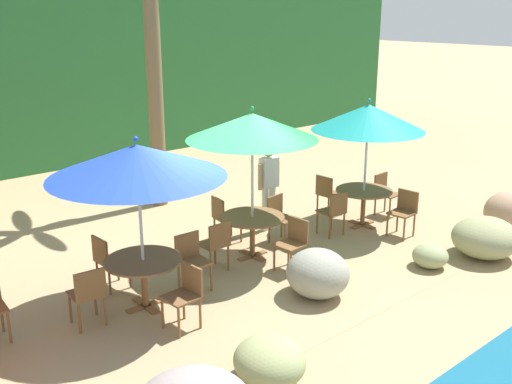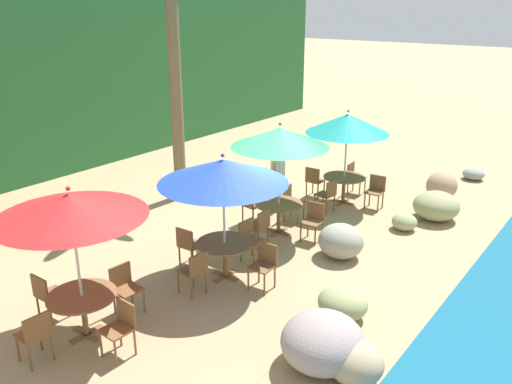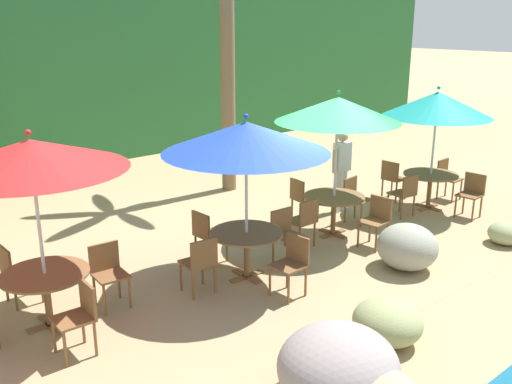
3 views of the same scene
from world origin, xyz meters
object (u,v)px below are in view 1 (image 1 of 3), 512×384
chair_green_inland (223,216)px  dining_table_green (252,223)px  chair_green_seaward (279,215)px  chair_teal_left (334,210)px  chair_teal_inland (327,192)px  umbrella_green (252,126)px  chair_blue_inland (107,259)px  chair_green_left (216,243)px  umbrella_teal (368,118)px  chair_blue_right (186,292)px  palm_tree_second (152,24)px  chair_blue_seaward (191,257)px  dining_table_blue (144,268)px  waiter_in_white (269,181)px  chair_teal_seaward (385,191)px  dining_table_teal (364,196)px  chair_blue_left (88,293)px  chair_teal_right (404,210)px  umbrella_blue (137,161)px  chair_green_right (294,240)px

chair_green_inland → dining_table_green: bearing=-92.2°
chair_green_seaward → chair_teal_left: size_ratio=1.00×
dining_table_green → chair_teal_inland: (2.53, 0.59, -0.10)m
chair_green_inland → umbrella_green: bearing=-92.2°
chair_blue_inland → chair_green_left: 1.72m
umbrella_teal → chair_teal_left: (-0.85, -0.00, -1.65)m
umbrella_green → chair_teal_left: (1.79, -0.26, -1.78)m
chair_blue_right → chair_blue_inland: bearing=99.3°
chair_teal_inland → palm_tree_second: 4.93m
chair_blue_seaward → dining_table_green: bearing=11.7°
dining_table_blue → waiter_in_white: 3.66m
chair_blue_seaward → chair_teal_left: (3.28, 0.05, 0.00)m
chair_teal_seaward → dining_table_green: bearing=178.0°
chair_blue_right → umbrella_green: 3.07m
dining_table_teal → chair_teal_seaward: bearing=9.1°
chair_teal_left → chair_blue_inland: bearing=170.1°
chair_teal_left → dining_table_teal: bearing=0.2°
umbrella_green → dining_table_green: size_ratio=2.38×
chair_green_left → chair_teal_inland: (3.38, 0.68, 0.00)m
chair_blue_left → chair_blue_right: (1.00, -0.83, 0.00)m
dining_table_blue → chair_green_inland: bearing=27.1°
chair_blue_seaward → chair_teal_right: (4.30, -0.79, 0.00)m
umbrella_blue → chair_teal_inland: umbrella_blue is taller
chair_blue_right → umbrella_teal: 5.21m
chair_blue_inland → umbrella_teal: bearing=-8.2°
umbrella_teal → palm_tree_second: bearing=120.9°
chair_green_right → umbrella_teal: (2.48, 0.58, 1.65)m
umbrella_green → palm_tree_second: 3.88m
chair_blue_left → umbrella_green: (3.20, 0.38, 1.78)m
umbrella_blue → chair_blue_inland: 1.87m
chair_green_left → chair_blue_inland: bearing=160.6°
chair_blue_left → chair_green_right: size_ratio=1.00×
umbrella_green → dining_table_teal: umbrella_green is taller
dining_table_green → chair_green_seaward: (0.83, 0.21, -0.10)m
chair_blue_seaward → chair_blue_left: same height
dining_table_blue → umbrella_teal: bearing=1.2°
chair_green_inland → chair_teal_seaward: (3.46, -0.98, 0.00)m
chair_teal_inland → chair_blue_right: bearing=-159.2°
chair_green_right → umbrella_teal: 3.03m
chair_green_seaward → chair_blue_inland: bearing=175.3°
chair_blue_seaward → palm_tree_second: palm_tree_second is taller
umbrella_green → chair_green_right: umbrella_green is taller
umbrella_green → chair_green_seaward: 1.97m
dining_table_blue → umbrella_green: 2.90m
chair_blue_inland → chair_blue_left: (-0.72, -0.86, 0.00)m
umbrella_teal → chair_green_right: bearing=-166.9°
dining_table_blue → dining_table_green: bearing=8.8°
dining_table_green → chair_green_left: bearing=-173.9°
chair_blue_seaward → chair_blue_inland: (-0.99, 0.79, 0.00)m
dining_table_teal → chair_green_left: bearing=177.2°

